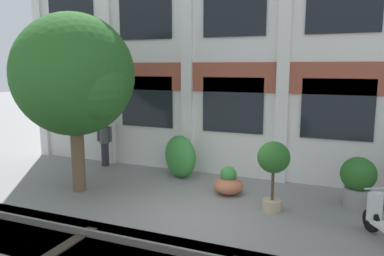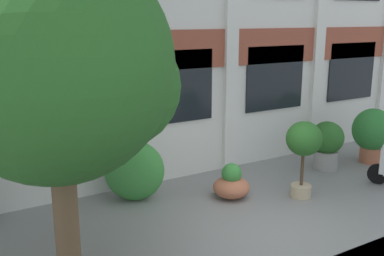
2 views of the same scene
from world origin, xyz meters
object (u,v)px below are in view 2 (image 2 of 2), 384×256
Objects in this scene: potted_plant_stone_basin at (327,143)px; potted_plant_fluted_column at (373,132)px; potted_plant_wide_bowl at (231,184)px; topiary_hedge at (134,171)px; potted_plant_low_pan at (304,145)px; broadleaf_tree at (56,72)px.

potted_plant_stone_basin is 0.85× the size of potted_plant_fluted_column.
potted_plant_wide_bowl is at bearing -179.28° from potted_plant_fluted_column.
potted_plant_wide_bowl is at bearing -26.94° from topiary_hedge.
potted_plant_low_pan is 1.15× the size of potted_plant_fluted_column.
broadleaf_tree is at bearing -132.50° from topiary_hedge.
potted_plant_fluted_column is 6.61m from topiary_hedge.
broadleaf_tree is 6.02× the size of potted_plant_wide_bowl.
broadleaf_tree is 9.02m from potted_plant_fluted_column.
topiary_hedge is (-6.55, 0.88, -0.18)m from potted_plant_fluted_column.
potted_plant_low_pan reaches higher than potted_plant_stone_basin.
potted_plant_low_pan is (5.25, 0.55, -1.93)m from broadleaf_tree.
broadleaf_tree reaches higher than topiary_hedge.
broadleaf_tree is 3.84× the size of potted_plant_stone_basin.
potted_plant_low_pan is (1.32, -0.76, 0.88)m from potted_plant_wide_bowl.
topiary_hedge is (-1.86, 0.94, 0.36)m from potted_plant_wide_bowl.
broadleaf_tree is 5.00m from potted_plant_wide_bowl.
potted_plant_stone_basin is at bearing 4.95° from potted_plant_wide_bowl.
broadleaf_tree is at bearing -170.94° from potted_plant_fluted_column.
broadleaf_tree is 3.27× the size of potted_plant_fluted_column.
topiary_hedge reaches higher than potted_plant_stone_basin.
potted_plant_low_pan is 1.29× the size of topiary_hedge.
potted_plant_stone_basin is 0.96× the size of topiary_hedge.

